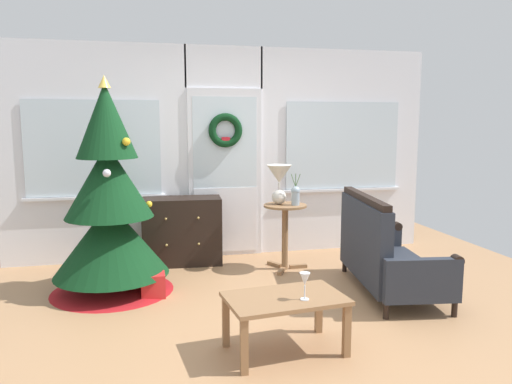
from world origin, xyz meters
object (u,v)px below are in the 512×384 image
object	(u,v)px
christmas_tree	(110,210)
settee_sofa	(383,254)
side_table	(285,224)
wine_glass	(305,280)
dresser_cabinet	(182,231)
gift_box	(153,285)
coffee_table	(285,305)
table_lamp	(279,179)
flower_vase	(296,195)

from	to	relation	value
christmas_tree	settee_sofa	xyz separation A→B (m)	(2.58, -0.60, -0.43)
settee_sofa	side_table	xyz separation A→B (m)	(-0.72, 0.93, 0.15)
side_table	wine_glass	world-z (taller)	side_table
christmas_tree	dresser_cabinet	xyz separation A→B (m)	(0.75, 0.82, -0.42)
settee_sofa	side_table	distance (m)	1.19
christmas_tree	gift_box	distance (m)	0.83
settee_sofa	gift_box	distance (m)	2.23
christmas_tree	dresser_cabinet	distance (m)	1.19
coffee_table	side_table	bearing A→B (deg)	73.99
dresser_cabinet	wine_glass	xyz separation A→B (m)	(0.66, -2.54, 0.17)
christmas_tree	wine_glass	size ratio (longest dim) A/B	10.68
settee_sofa	table_lamp	bearing A→B (deg)	128.88
dresser_cabinet	table_lamp	size ratio (longest dim) A/B	2.10
dresser_cabinet	settee_sofa	distance (m)	2.31
christmas_tree	side_table	bearing A→B (deg)	10.20
settee_sofa	gift_box	bearing A→B (deg)	171.14
settee_sofa	table_lamp	xyz separation A→B (m)	(-0.78, 0.97, 0.65)
settee_sofa	flower_vase	world-z (taller)	flower_vase
settee_sofa	coffee_table	bearing A→B (deg)	-141.34
coffee_table	wine_glass	xyz separation A→B (m)	(0.12, -0.09, 0.20)
christmas_tree	side_table	xyz separation A→B (m)	(1.86, 0.33, -0.28)
settee_sofa	side_table	world-z (taller)	settee_sofa
table_lamp	christmas_tree	bearing A→B (deg)	-168.23
side_table	coffee_table	distance (m)	2.04
dresser_cabinet	wine_glass	distance (m)	2.63
table_lamp	flower_vase	distance (m)	0.25
table_lamp	coffee_table	bearing A→B (deg)	-104.09
dresser_cabinet	wine_glass	bearing A→B (deg)	-75.40
side_table	gift_box	xyz separation A→B (m)	(-1.47, -0.59, -0.41)
christmas_tree	table_lamp	xyz separation A→B (m)	(1.80, 0.37, 0.22)
side_table	flower_vase	world-z (taller)	flower_vase
christmas_tree	side_table	size ratio (longest dim) A/B	2.82
settee_sofa	dresser_cabinet	bearing A→B (deg)	142.19
table_lamp	wine_glass	distance (m)	2.17
settee_sofa	coffee_table	world-z (taller)	settee_sofa
christmas_tree	flower_vase	world-z (taller)	christmas_tree
christmas_tree	table_lamp	distance (m)	1.85
flower_vase	gift_box	world-z (taller)	flower_vase
side_table	flower_vase	size ratio (longest dim) A/B	2.11
wine_glass	christmas_tree	bearing A→B (deg)	129.44
coffee_table	wine_glass	world-z (taller)	wine_glass
settee_sofa	wine_glass	size ratio (longest dim) A/B	7.94
settee_sofa	flower_vase	bearing A→B (deg)	125.56
dresser_cabinet	coffee_table	world-z (taller)	dresser_cabinet
coffee_table	flower_vase	bearing A→B (deg)	70.78
dresser_cabinet	table_lamp	world-z (taller)	table_lamp
christmas_tree	gift_box	xyz separation A→B (m)	(0.39, -0.25, -0.69)
settee_sofa	coffee_table	size ratio (longest dim) A/B	1.73
dresser_cabinet	side_table	distance (m)	1.22
gift_box	table_lamp	bearing A→B (deg)	24.05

